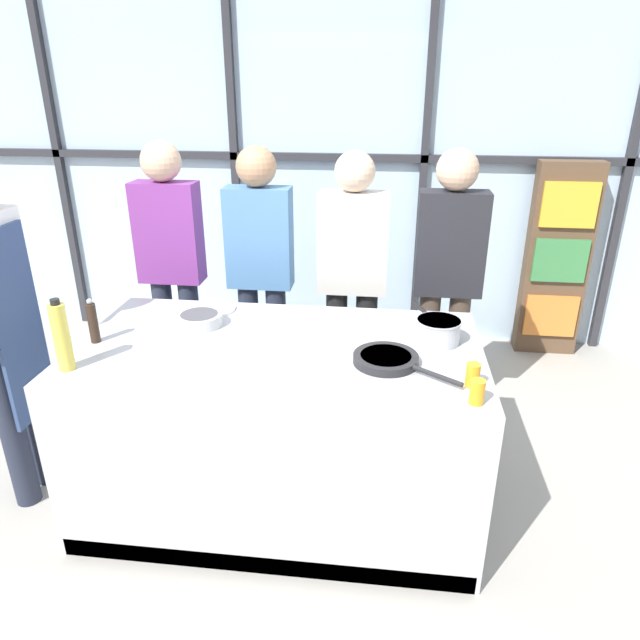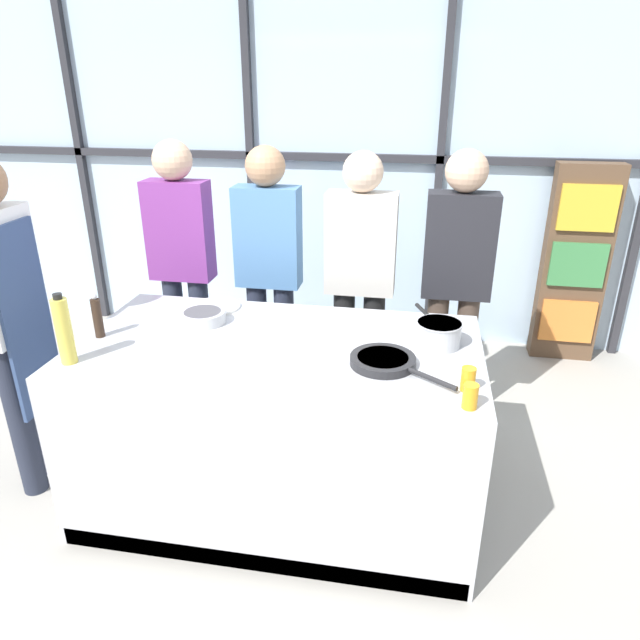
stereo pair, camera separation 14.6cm
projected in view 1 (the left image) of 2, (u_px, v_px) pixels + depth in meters
The scene contains 16 objects.
ground_plane at pixel (283, 497), 3.14m from camera, with size 18.00×18.00×0.00m, color #ADA89E.
back_window_wall at pixel (328, 173), 4.67m from camera, with size 6.40×0.10×2.80m.
bookshelf at pixel (557, 261), 4.54m from camera, with size 0.48×0.19×1.56m.
demo_island at pixel (281, 426), 2.96m from camera, with size 1.98×1.07×0.93m.
spectator_far_left at pixel (171, 259), 3.72m from camera, with size 0.41×0.25×1.78m.
spectator_center_left at pixel (260, 265), 3.66m from camera, with size 0.41×0.25×1.76m.
spectator_center_right at pixel (352, 272), 3.60m from camera, with size 0.43×0.24×1.74m.
spectator_far_right at pixel (448, 272), 3.53m from camera, with size 0.41×0.25×1.76m.
frying_pan at pixel (387, 359), 2.59m from camera, with size 0.48×0.38×0.04m.
saucepan at pixel (438, 330), 2.78m from camera, with size 0.23×0.38×0.12m.
white_plate at pixel (211, 309), 3.19m from camera, with size 0.27×0.27×0.01m, color white.
mixing_bowl at pixel (200, 319), 2.99m from camera, with size 0.24×0.24×0.06m.
oil_bottle at pixel (62, 337), 2.49m from camera, with size 0.07×0.07×0.33m.
pepper_grinder at pixel (93, 322), 2.77m from camera, with size 0.05×0.05×0.23m.
juice_glass_near at pixel (477, 392), 2.26m from camera, with size 0.06×0.06×0.10m, color orange.
juice_glass_far at pixel (473, 375), 2.39m from camera, with size 0.06×0.06×0.10m, color orange.
Camera 1 is at (0.50, -2.46, 2.13)m, focal length 32.00 mm.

